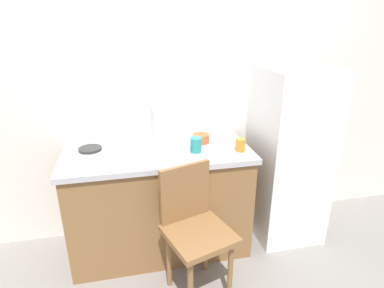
{
  "coord_description": "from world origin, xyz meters",
  "views": [
    {
      "loc": [
        -0.31,
        -1.53,
        1.77
      ],
      "look_at": [
        0.16,
        0.6,
        0.91
      ],
      "focal_mm": 29.86,
      "sensor_mm": 36.0,
      "label": 1
    }
  ],
  "objects": [
    {
      "name": "cup_teal",
      "position": [
        0.18,
        0.57,
        0.91
      ],
      "size": [
        0.08,
        0.08,
        0.11
      ],
      "primitive_type": "cylinder",
      "color": "teal",
      "rests_on": "countertop"
    },
    {
      "name": "hotplate",
      "position": [
        -0.58,
        0.76,
        0.87
      ],
      "size": [
        0.17,
        0.17,
        0.02
      ],
      "primitive_type": "cylinder",
      "color": "#2D2D2D",
      "rests_on": "countertop"
    },
    {
      "name": "refrigerator",
      "position": [
        0.98,
        0.66,
        0.72
      ],
      "size": [
        0.53,
        0.59,
        1.43
      ],
      "primitive_type": "cube",
      "color": "white",
      "rests_on": "ground_plane"
    },
    {
      "name": "countertop",
      "position": [
        -0.09,
        0.65,
        0.84
      ],
      "size": [
        1.38,
        0.64,
        0.04
      ],
      "primitive_type": "cube",
      "color": "#B7B7BC",
      "rests_on": "cabinet_base"
    },
    {
      "name": "chair",
      "position": [
        0.08,
        0.17,
        0.5
      ],
      "size": [
        0.5,
        0.5,
        0.89
      ],
      "rotation": [
        0.0,
        0.0,
        0.31
      ],
      "color": "olive",
      "rests_on": "ground_plane"
    },
    {
      "name": "cup_orange",
      "position": [
        0.5,
        0.51,
        0.9
      ],
      "size": [
        0.07,
        0.07,
        0.09
      ],
      "primitive_type": "cylinder",
      "color": "orange",
      "rests_on": "countertop"
    },
    {
      "name": "faucet",
      "position": [
        -0.1,
        0.9,
        0.99
      ],
      "size": [
        0.02,
        0.02,
        0.27
      ],
      "primitive_type": "cylinder",
      "color": "#B7B7BC",
      "rests_on": "countertop"
    },
    {
      "name": "terracotta_bowl",
      "position": [
        0.26,
        0.74,
        0.89
      ],
      "size": [
        0.13,
        0.13,
        0.07
      ],
      "primitive_type": "cylinder",
      "color": "#B25B33",
      "rests_on": "countertop"
    },
    {
      "name": "cabinet_base",
      "position": [
        -0.09,
        0.65,
        0.41
      ],
      "size": [
        1.34,
        0.6,
        0.82
      ],
      "primitive_type": "cube",
      "color": "olive",
      "rests_on": "ground_plane"
    },
    {
      "name": "dish_tray",
      "position": [
        -0.03,
        0.54,
        0.88
      ],
      "size": [
        0.28,
        0.2,
        0.05
      ],
      "primitive_type": "cube",
      "color": "white",
      "rests_on": "countertop"
    },
    {
      "name": "back_wall",
      "position": [
        0.0,
        1.0,
        1.23
      ],
      "size": [
        4.8,
        0.1,
        2.46
      ],
      "primitive_type": "cube",
      "color": "white",
      "rests_on": "ground_plane"
    }
  ]
}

